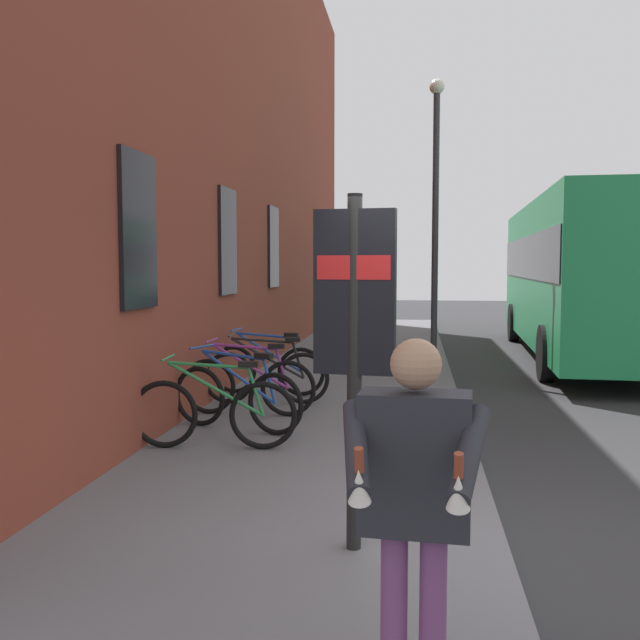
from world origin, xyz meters
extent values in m
plane|color=#2D2D30|center=(6.00, -1.00, 0.00)|extent=(60.00, 60.00, 0.00)
cube|color=slate|center=(8.00, 1.75, 0.06)|extent=(24.00, 3.50, 0.12)
cube|color=brown|center=(9.00, 3.80, 4.99)|extent=(22.00, 0.60, 9.98)
cube|color=black|center=(2.00, 3.48, 2.40)|extent=(0.90, 0.06, 1.60)
cube|color=black|center=(5.50, 3.48, 2.40)|extent=(0.90, 0.06, 1.60)
cube|color=black|center=(9.00, 3.48, 2.40)|extent=(0.90, 0.06, 1.60)
torus|color=black|center=(2.09, 3.27, 0.48)|extent=(0.11, 0.72, 0.72)
torus|color=black|center=(2.17, 2.22, 0.48)|extent=(0.11, 0.72, 0.72)
cylinder|color=#267F3F|center=(2.13, 2.72, 0.76)|extent=(0.11, 1.02, 0.58)
cylinder|color=#267F3F|center=(2.12, 2.80, 1.00)|extent=(0.10, 0.85, 0.09)
cylinder|color=#267F3F|center=(2.16, 2.30, 0.73)|extent=(0.05, 0.19, 0.51)
cube|color=black|center=(2.16, 2.37, 1.02)|extent=(0.11, 0.21, 0.06)
cylinder|color=#267F3F|center=(2.09, 3.22, 1.08)|extent=(0.48, 0.06, 0.02)
torus|color=black|center=(3.14, 3.21, 0.48)|extent=(0.29, 0.70, 0.72)
torus|color=black|center=(2.80, 2.22, 0.48)|extent=(0.29, 0.70, 0.72)
cylinder|color=#1E4CA5|center=(2.96, 2.69, 0.76)|extent=(0.36, 0.97, 0.58)
cylinder|color=#1E4CA5|center=(2.98, 2.76, 1.00)|extent=(0.31, 0.82, 0.09)
cylinder|color=#1E4CA5|center=(2.82, 2.29, 0.73)|extent=(0.09, 0.19, 0.51)
cube|color=black|center=(2.85, 2.36, 1.02)|extent=(0.16, 0.22, 0.06)
cylinder|color=#1E4CA5|center=(3.12, 3.16, 1.08)|extent=(0.46, 0.18, 0.02)
torus|color=black|center=(3.82, 3.30, 0.48)|extent=(0.07, 0.72, 0.72)
torus|color=black|center=(3.80, 2.25, 0.48)|extent=(0.07, 0.72, 0.72)
cylinder|color=#8C338C|center=(3.81, 2.75, 0.76)|extent=(0.05, 1.02, 0.58)
cylinder|color=#8C338C|center=(3.81, 2.83, 1.00)|extent=(0.05, 0.85, 0.09)
cylinder|color=#8C338C|center=(3.81, 2.33, 0.73)|extent=(0.04, 0.19, 0.51)
cube|color=black|center=(3.81, 2.40, 1.02)|extent=(0.10, 0.20, 0.06)
cylinder|color=#8C338C|center=(3.82, 3.25, 1.08)|extent=(0.48, 0.03, 0.02)
torus|color=black|center=(4.53, 3.23, 0.48)|extent=(0.13, 0.72, 0.72)
torus|color=black|center=(4.63, 2.18, 0.48)|extent=(0.13, 0.72, 0.72)
cylinder|color=black|center=(4.58, 2.68, 0.76)|extent=(0.13, 1.02, 0.58)
cylinder|color=black|center=(4.57, 2.75, 1.00)|extent=(0.12, 0.85, 0.09)
cylinder|color=black|center=(4.62, 2.26, 0.73)|extent=(0.05, 0.19, 0.51)
cube|color=black|center=(4.62, 2.33, 1.02)|extent=(0.12, 0.21, 0.06)
cylinder|color=black|center=(4.53, 3.18, 1.08)|extent=(0.48, 0.07, 0.02)
torus|color=black|center=(5.32, 3.36, 0.48)|extent=(0.13, 0.72, 0.72)
torus|color=black|center=(5.22, 2.31, 0.48)|extent=(0.13, 0.72, 0.72)
cylinder|color=#1E4CA5|center=(5.27, 2.81, 0.76)|extent=(0.13, 1.02, 0.58)
cylinder|color=#1E4CA5|center=(5.28, 2.88, 1.00)|extent=(0.12, 0.85, 0.09)
cylinder|color=#1E4CA5|center=(5.23, 2.38, 0.73)|extent=(0.05, 0.19, 0.51)
cube|color=black|center=(5.23, 2.46, 1.02)|extent=(0.12, 0.21, 0.06)
cylinder|color=#1E4CA5|center=(5.32, 3.31, 1.08)|extent=(0.48, 0.07, 0.02)
cylinder|color=black|center=(-0.30, 1.06, 1.32)|extent=(0.10, 0.10, 2.40)
cube|color=black|center=(-0.30, 1.06, 1.87)|extent=(0.15, 0.56, 1.10)
cube|color=red|center=(-0.30, 1.06, 2.03)|extent=(0.15, 0.50, 0.16)
cube|color=#1E8C4C|center=(11.07, -3.00, 1.85)|extent=(10.61, 3.02, 3.00)
cube|color=black|center=(11.07, -3.00, 2.21)|extent=(10.40, 3.05, 0.90)
cylinder|color=black|center=(7.78, -1.63, 0.50)|extent=(1.01, 0.30, 1.00)
cylinder|color=black|center=(14.37, -4.37, 0.50)|extent=(1.01, 0.30, 1.00)
cylinder|color=black|center=(14.49, -1.97, 0.50)|extent=(1.01, 0.30, 1.00)
cylinder|color=#4C724C|center=(8.29, 1.18, 0.50)|extent=(0.11, 0.11, 0.77)
cylinder|color=#4C724C|center=(8.40, 1.30, 0.50)|extent=(0.11, 0.11, 0.77)
cube|color=#334C8C|center=(8.34, 1.24, 1.17)|extent=(0.47, 0.47, 0.57)
sphere|color=#D8AD8C|center=(8.34, 1.24, 1.57)|extent=(0.21, 0.21, 0.21)
cylinder|color=#334C8C|center=(8.16, 1.06, 1.14)|extent=(0.09, 0.09, 0.51)
cylinder|color=#334C8C|center=(8.52, 1.42, 1.14)|extent=(0.09, 0.09, 0.51)
cylinder|color=#723F72|center=(-2.04, 0.57, 0.52)|extent=(0.12, 0.12, 0.80)
cylinder|color=#723F72|center=(-2.03, 0.74, 0.52)|extent=(0.12, 0.12, 0.80)
cube|color=#26262D|center=(-2.03, 0.65, 1.22)|extent=(0.26, 0.48, 0.60)
sphere|color=tan|center=(-2.03, 0.65, 1.64)|extent=(0.22, 0.22, 0.22)
cylinder|color=#26262D|center=(-2.23, 0.44, 1.32)|extent=(0.44, 0.21, 0.33)
cone|color=white|center=(-2.41, 0.50, 1.22)|extent=(0.13, 0.10, 0.16)
cylinder|color=brown|center=(-2.41, 0.50, 1.32)|extent=(0.06, 0.04, 0.11)
cylinder|color=#26262D|center=(-2.20, 0.89, 1.32)|extent=(0.44, 0.15, 0.33)
cone|color=white|center=(-2.39, 0.86, 1.22)|extent=(0.13, 0.10, 0.16)
cylinder|color=brown|center=(-2.39, 0.86, 1.32)|extent=(0.06, 0.04, 0.11)
cylinder|color=#333338|center=(8.49, 0.30, 2.66)|extent=(0.12, 0.12, 5.07)
sphere|color=silver|center=(8.49, 0.30, 5.31)|extent=(0.28, 0.28, 0.28)
camera|label=1|loc=(-5.01, 0.66, 2.06)|focal=39.93mm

